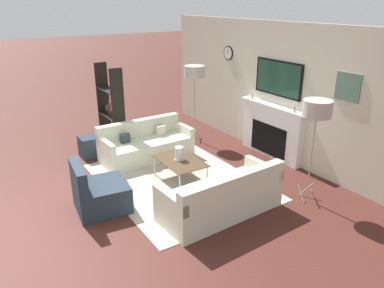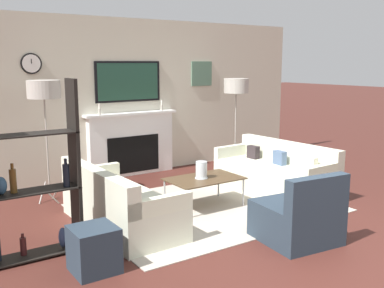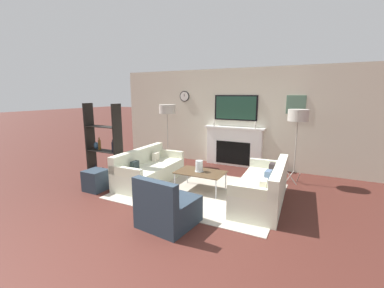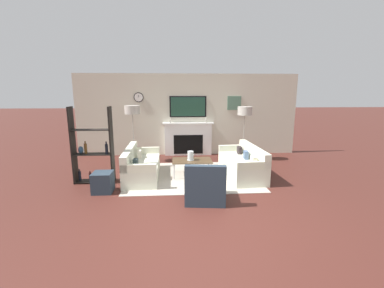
{
  "view_description": "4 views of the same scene",
  "coord_description": "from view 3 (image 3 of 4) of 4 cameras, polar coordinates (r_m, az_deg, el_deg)",
  "views": [
    {
      "loc": [
        5.23,
        -0.8,
        3.07
      ],
      "look_at": [
        0.24,
        2.4,
        0.78
      ],
      "focal_mm": 35.0,
      "sensor_mm": 36.0,
      "label": 1
    },
    {
      "loc": [
        -3.45,
        -2.5,
        1.95
      ],
      "look_at": [
        -0.05,
        2.53,
        0.85
      ],
      "focal_mm": 42.0,
      "sensor_mm": 36.0,
      "label": 2
    },
    {
      "loc": [
        2.16,
        -2.36,
        2.0
      ],
      "look_at": [
        -0.29,
        2.47,
        0.95
      ],
      "focal_mm": 24.0,
      "sensor_mm": 36.0,
      "label": 3
    },
    {
      "loc": [
        -0.4,
        -4.0,
        2.13
      ],
      "look_at": [
        0.0,
        2.46,
        0.8
      ],
      "focal_mm": 24.0,
      "sensor_mm": 36.0,
      "label": 4
    }
  ],
  "objects": [
    {
      "name": "couch_left",
      "position": [
        6.03,
        -9.57,
        -5.85
      ],
      "size": [
        0.83,
        1.86,
        0.75
      ],
      "color": "beige",
      "rests_on": "ground_plane"
    },
    {
      "name": "armchair",
      "position": [
        4.08,
        -5.54,
        -14.16
      ],
      "size": [
        0.85,
        0.85,
        0.8
      ],
      "color": "#26333F",
      "rests_on": "ground_plane"
    },
    {
      "name": "floor_lamp_left",
      "position": [
        7.2,
        -5.54,
        7.55
      ],
      "size": [
        0.45,
        0.45,
        1.73
      ],
      "color": "#9E998E",
      "rests_on": "ground_plane"
    },
    {
      "name": "area_rug",
      "position": [
        5.48,
        1.76,
        -10.37
      ],
      "size": [
        3.21,
        2.46,
        0.01
      ],
      "color": "#AEA394",
      "rests_on": "ground_plane"
    },
    {
      "name": "couch_right",
      "position": [
        5.01,
        15.56,
        -9.52
      ],
      "size": [
        0.87,
        1.93,
        0.76
      ],
      "color": "beige",
      "rests_on": "ground_plane"
    },
    {
      "name": "hurricane_candle",
      "position": [
        5.38,
        1.6,
        -5.06
      ],
      "size": [
        0.18,
        0.18,
        0.23
      ],
      "color": "silver",
      "rests_on": "coffee_table"
    },
    {
      "name": "coffee_table",
      "position": [
        5.39,
        1.9,
        -6.46
      ],
      "size": [
        1.0,
        0.64,
        0.41
      ],
      "color": "#4C3823",
      "rests_on": "ground_plane"
    },
    {
      "name": "floor_lamp_right",
      "position": [
        6.1,
        22.53,
        5.73
      ],
      "size": [
        0.44,
        0.44,
        1.68
      ],
      "color": "#9E998E",
      "rests_on": "ground_plane"
    },
    {
      "name": "shelf_unit",
      "position": [
        6.37,
        -19.02,
        -0.5
      ],
      "size": [
        0.92,
        0.28,
        1.8
      ],
      "color": "black",
      "rests_on": "ground_plane"
    },
    {
      "name": "ottoman",
      "position": [
        5.82,
        -20.61,
        -7.54
      ],
      "size": [
        0.41,
        0.41,
        0.44
      ],
      "color": "#26333F",
      "rests_on": "ground_plane"
    },
    {
      "name": "fireplace_wall",
      "position": [
        7.33,
        9.64,
        4.76
      ],
      "size": [
        7.37,
        0.28,
        2.7
      ],
      "color": "beige",
      "rests_on": "ground_plane"
    },
    {
      "name": "ground_plane",
      "position": [
        3.77,
        -14.12,
        -21.4
      ],
      "size": [
        60.0,
        60.0,
        0.0
      ],
      "primitive_type": "plane",
      "color": "#46201A"
    }
  ]
}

